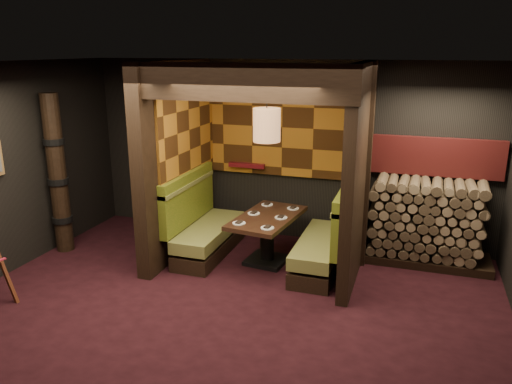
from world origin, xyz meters
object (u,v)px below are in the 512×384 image
object	(u,v)px
booth_bench_right	(327,243)
firewood_stack	(431,223)
dining_table	(267,231)
pendant_lamp	(267,125)
totem_column	(58,175)
booth_bench_left	(203,228)

from	to	relation	value
booth_bench_right	firewood_stack	xyz separation A→B (m)	(1.35, 0.70, 0.21)
dining_table	pendant_lamp	bearing A→B (deg)	-90.00
booth_bench_right	totem_column	distance (m)	4.10
dining_table	firewood_stack	world-z (taller)	firewood_stack
dining_table	firewood_stack	distance (m)	2.34
totem_column	dining_table	bearing A→B (deg)	9.52
dining_table	booth_bench_right	bearing A→B (deg)	1.85
pendant_lamp	totem_column	distance (m)	3.26
dining_table	totem_column	size ratio (longest dim) A/B	0.60
pendant_lamp	totem_column	bearing A→B (deg)	-171.38
dining_table	pendant_lamp	size ratio (longest dim) A/B	1.36
booth_bench_left	pendant_lamp	bearing A→B (deg)	-4.36
totem_column	firewood_stack	size ratio (longest dim) A/B	1.39
pendant_lamp	dining_table	bearing A→B (deg)	90.00
booth_bench_right	dining_table	distance (m)	0.87
booth_bench_left	pendant_lamp	distance (m)	1.92
pendant_lamp	booth_bench_right	bearing A→B (deg)	5.13
totem_column	firewood_stack	distance (m)	5.51
pendant_lamp	firewood_stack	distance (m)	2.74
booth_bench_left	booth_bench_right	bearing A→B (deg)	0.00
firewood_stack	dining_table	bearing A→B (deg)	-161.86
booth_bench_right	firewood_stack	distance (m)	1.54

